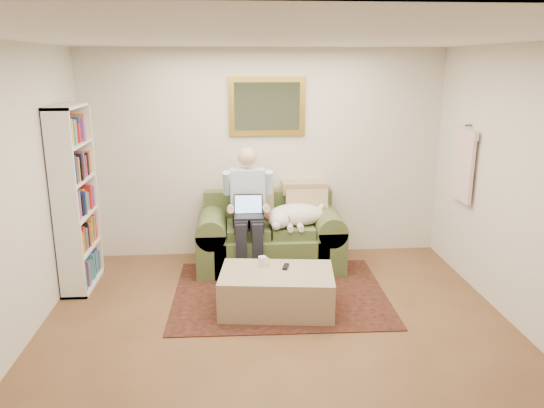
{
  "coord_description": "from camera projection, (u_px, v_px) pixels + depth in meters",
  "views": [
    {
      "loc": [
        -0.39,
        -4.08,
        2.44
      ],
      "look_at": [
        0.02,
        1.4,
        0.95
      ],
      "focal_mm": 35.0,
      "sensor_mm": 36.0,
      "label": 1
    }
  ],
  "objects": [
    {
      "name": "room_shell",
      "position": [
        279.0,
        197.0,
        4.59
      ],
      "size": [
        4.51,
        5.0,
        2.61
      ],
      "color": "brown",
      "rests_on": "ground"
    },
    {
      "name": "laptop",
      "position": [
        249.0,
        211.0,
        6.11
      ],
      "size": [
        0.34,
        0.27,
        0.25
      ],
      "color": "black",
      "rests_on": "seated_man"
    },
    {
      "name": "rug",
      "position": [
        280.0,
        293.0,
        5.75
      ],
      "size": [
        2.3,
        1.86,
        0.01
      ],
      "primitive_type": "cube",
      "rotation": [
        0.0,
        0.0,
        -0.02
      ],
      "color": "black",
      "rests_on": "room_shell"
    },
    {
      "name": "hanging_shirt",
      "position": [
        463.0,
        161.0,
        5.94
      ],
      "size": [
        0.06,
        0.52,
        0.9
      ],
      "primitive_type": null,
      "color": "#F5CCCB",
      "rests_on": "room_shell"
    },
    {
      "name": "sleeping_dog",
      "position": [
        296.0,
        215.0,
        6.31
      ],
      "size": [
        0.72,
        0.45,
        0.27
      ],
      "primitive_type": null,
      "color": "white",
      "rests_on": "sofa"
    },
    {
      "name": "wall_mirror",
      "position": [
        267.0,
        106.0,
        6.48
      ],
      "size": [
        0.94,
        0.04,
        0.72
      ],
      "color": "gold",
      "rests_on": "room_shell"
    },
    {
      "name": "coffee_mug",
      "position": [
        262.0,
        261.0,
        5.41
      ],
      "size": [
        0.08,
        0.08,
        0.1
      ],
      "primitive_type": "cylinder",
      "color": "white",
      "rests_on": "ottoman"
    },
    {
      "name": "ottoman",
      "position": [
        277.0,
        291.0,
        5.32
      ],
      "size": [
        1.19,
        0.83,
        0.41
      ],
      "primitive_type": "cube",
      "rotation": [
        0.0,
        0.0,
        -0.11
      ],
      "color": "tan",
      "rests_on": "room_shell"
    },
    {
      "name": "bookshelf",
      "position": [
        75.0,
        199.0,
        5.72
      ],
      "size": [
        0.28,
        0.8,
        2.0
      ],
      "primitive_type": null,
      "color": "white",
      "rests_on": "room_shell"
    },
    {
      "name": "sofa",
      "position": [
        270.0,
        242.0,
        6.47
      ],
      "size": [
        1.74,
        0.89,
        1.05
      ],
      "color": "#566736",
      "rests_on": "room_shell"
    },
    {
      "name": "seated_man",
      "position": [
        248.0,
        212.0,
        6.18
      ],
      "size": [
        0.57,
        0.82,
        1.47
      ],
      "primitive_type": null,
      "color": "#8CAFD8",
      "rests_on": "sofa"
    },
    {
      "name": "tv_remote",
      "position": [
        286.0,
        267.0,
        5.38
      ],
      "size": [
        0.09,
        0.16,
        0.02
      ],
      "primitive_type": "cube",
      "rotation": [
        0.0,
        0.0,
        -0.27
      ],
      "color": "black",
      "rests_on": "ottoman"
    }
  ]
}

